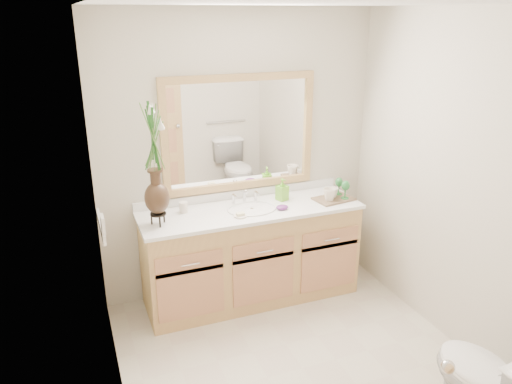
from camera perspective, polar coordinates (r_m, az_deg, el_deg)
name	(u,v)px	position (r m, az deg, el deg)	size (l,w,h in m)	color
floor	(303,368)	(3.72, 5.34, -19.41)	(2.60, 2.60, 0.00)	beige
ceiling	(317,3)	(2.89, 6.96, 20.68)	(2.40, 2.60, 0.02)	white
wall_back	(239,156)	(4.24, -1.95, 4.10)	(2.40, 0.02, 2.40)	beige
wall_front	(460,325)	(2.17, 22.27, -13.92)	(2.40, 0.02, 2.40)	beige
wall_left	(109,240)	(2.81, -16.45, -5.27)	(0.02, 2.60, 2.40)	beige
wall_right	(462,186)	(3.78, 22.45, 0.59)	(0.02, 2.60, 2.40)	beige
vanity	(251,255)	(4.28, -0.55, -7.23)	(1.80, 0.55, 0.80)	#DDBB6B
counter	(251,210)	(4.11, -0.57, -2.08)	(1.84, 0.57, 0.03)	white
sink	(252,215)	(4.11, -0.48, -2.67)	(0.38, 0.34, 0.23)	white
mirror	(240,133)	(4.17, -1.88, 6.73)	(1.32, 0.04, 0.97)	white
switch_plate	(103,224)	(3.60, -17.11, -3.51)	(0.02, 0.12, 0.12)	white
door	(388,384)	(2.13, 14.91, -20.40)	(0.80, 0.03, 2.00)	#DDBB6B
flower_vase	(153,146)	(3.67, -11.67, 5.18)	(0.22, 0.22, 0.91)	black
tumbler	(183,207)	(4.05, -8.30, -1.74)	(0.07, 0.07, 0.09)	silver
soap_dish	(240,216)	(3.94, -1.79, -2.71)	(0.10, 0.10, 0.03)	silver
soap_bottle	(282,190)	(4.27, 3.01, 0.18)	(0.08, 0.08, 0.17)	#6FC52E
purple_dish	(282,207)	(4.09, 3.02, -1.74)	(0.10, 0.08, 0.04)	#652672
tray	(334,199)	(4.34, 8.86, -0.78)	(0.33, 0.22, 0.02)	brown
mug_left	(330,194)	(4.26, 8.41, -0.23)	(0.11, 0.11, 0.11)	silver
mug_right	(333,192)	(4.35, 8.81, -0.01)	(0.09, 0.08, 0.09)	silver
goblet_front	(345,187)	(4.31, 10.19, 0.61)	(0.07, 0.07, 0.16)	#287A36
goblet_back	(339,183)	(4.40, 9.47, 1.01)	(0.07, 0.07, 0.15)	#287A36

